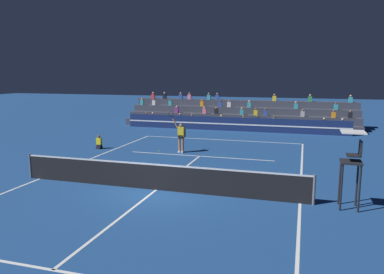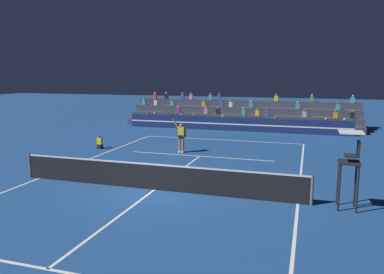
# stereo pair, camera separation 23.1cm
# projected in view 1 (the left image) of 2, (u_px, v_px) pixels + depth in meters

# --- Properties ---
(ground_plane) EXTENTS (120.00, 120.00, 0.00)m
(ground_plane) POSITION_uv_depth(u_px,v_px,m) (156.00, 190.00, 14.85)
(ground_plane) COLOR navy
(court_lines) EXTENTS (11.10, 23.90, 0.01)m
(court_lines) POSITION_uv_depth(u_px,v_px,m) (156.00, 190.00, 14.85)
(court_lines) COLOR white
(court_lines) RESTS_ON ground
(tennis_net) EXTENTS (12.00, 0.10, 1.10)m
(tennis_net) POSITION_uv_depth(u_px,v_px,m) (156.00, 177.00, 14.76)
(tennis_net) COLOR slate
(tennis_net) RESTS_ON ground
(sponsor_banner_wall) EXTENTS (18.00, 0.26, 1.10)m
(sponsor_banner_wall) POSITION_uv_depth(u_px,v_px,m) (232.00, 124.00, 30.12)
(sponsor_banner_wall) COLOR navy
(sponsor_banner_wall) RESTS_ON ground
(bleacher_stand) EXTENTS (19.84, 3.80, 2.83)m
(bleacher_stand) POSITION_uv_depth(u_px,v_px,m) (239.00, 116.00, 33.06)
(bleacher_stand) COLOR #383D4C
(bleacher_stand) RESTS_ON ground
(umpire_chair) EXTENTS (0.76, 0.84, 2.67)m
(umpire_chair) POSITION_uv_depth(u_px,v_px,m) (353.00, 159.00, 12.55)
(umpire_chair) COLOR black
(umpire_chair) RESTS_ON ground
(ball_kid_courtside) EXTENTS (0.30, 0.36, 0.84)m
(ball_kid_courtside) POSITION_uv_depth(u_px,v_px,m) (99.00, 143.00, 22.94)
(ball_kid_courtside) COLOR black
(ball_kid_courtside) RESTS_ON ground
(tennis_player) EXTENTS (1.09, 0.34, 2.46)m
(tennis_player) POSITION_uv_depth(u_px,v_px,m) (181.00, 136.00, 21.74)
(tennis_player) COLOR #9E7051
(tennis_player) RESTS_ON ground
(tennis_ball) EXTENTS (0.07, 0.07, 0.07)m
(tennis_ball) POSITION_uv_depth(u_px,v_px,m) (159.00, 151.00, 22.14)
(tennis_ball) COLOR #C6DB33
(tennis_ball) RESTS_ON ground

